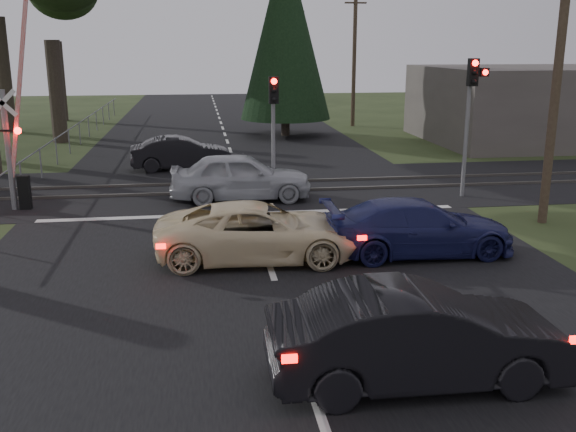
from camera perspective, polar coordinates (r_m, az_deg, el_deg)
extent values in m
plane|color=#273317|center=(12.41, 0.03, -9.37)|extent=(120.00, 120.00, 0.00)
cube|color=black|center=(21.86, -3.64, 1.39)|extent=(14.00, 100.00, 0.01)
cube|color=black|center=(23.81, -4.02, 2.51)|extent=(120.00, 8.00, 0.01)
cube|color=silver|center=(20.12, -3.24, 0.23)|extent=(13.00, 0.35, 0.00)
cube|color=#59544C|center=(23.02, -3.88, 2.19)|extent=(120.00, 0.12, 0.10)
cube|color=#59544C|center=(24.58, -4.16, 3.00)|extent=(120.00, 0.12, 0.10)
cylinder|color=slate|center=(22.05, -23.59, 5.32)|extent=(0.18, 0.18, 3.80)
cube|color=white|center=(21.79, -24.07, 9.16)|extent=(0.88, 0.03, 0.88)
cube|color=white|center=(21.79, -24.07, 9.16)|extent=(0.88, 0.03, 0.88)
cube|color=black|center=(21.89, -23.82, 6.96)|extent=(0.90, 0.06, 0.06)
sphere|color=#FF0C07|center=(21.72, -22.90, 7.00)|extent=(0.22, 0.22, 0.22)
cube|color=black|center=(22.20, -22.36, 1.94)|extent=(0.35, 0.25, 1.10)
cube|color=red|center=(21.70, -22.75, 10.87)|extent=(1.16, 0.10, 5.93)
cylinder|color=slate|center=(22.92, 15.52, 6.34)|extent=(0.14, 0.14, 3.80)
cube|color=black|center=(22.55, 16.12, 12.17)|extent=(0.32, 0.24, 0.90)
sphere|color=#FF0C07|center=(22.42, 16.31, 12.92)|extent=(0.20, 0.20, 0.20)
sphere|color=black|center=(22.43, 16.26, 12.15)|extent=(0.18, 0.18, 0.18)
sphere|color=black|center=(22.44, 16.20, 11.39)|extent=(0.18, 0.18, 0.18)
cube|color=black|center=(22.70, 17.02, 12.12)|extent=(0.28, 0.22, 0.28)
sphere|color=#FF0C07|center=(22.60, 17.14, 12.10)|extent=(0.18, 0.18, 0.18)
cylinder|color=slate|center=(22.43, -1.31, 5.92)|extent=(0.14, 0.14, 3.20)
cube|color=black|center=(22.02, -1.28, 11.12)|extent=(0.32, 0.24, 0.90)
sphere|color=#FF0C07|center=(21.87, -1.25, 11.88)|extent=(0.20, 0.20, 0.20)
sphere|color=black|center=(21.89, -1.24, 11.10)|extent=(0.18, 0.18, 0.18)
sphere|color=black|center=(21.91, -1.24, 10.32)|extent=(0.18, 0.18, 0.18)
cylinder|color=#4C3D2D|center=(19.95, 22.89, 12.04)|extent=(0.26, 0.26, 9.00)
cylinder|color=#4C3D2D|center=(42.42, 5.91, 14.02)|extent=(0.26, 0.26, 9.00)
cube|color=#4C3D2D|center=(42.50, 6.03, 18.33)|extent=(1.40, 0.10, 0.10)
cylinder|color=#4C3D2D|center=(66.97, 0.67, 14.39)|extent=(0.26, 0.26, 9.00)
cube|color=#4C3D2D|center=(67.05, 0.68, 17.72)|extent=(1.80, 0.12, 0.12)
cube|color=#4C3D2D|center=(67.01, 0.67, 17.12)|extent=(1.40, 0.10, 0.10)
cylinder|color=#473D33|center=(37.03, -19.89, 10.32)|extent=(0.80, 0.80, 5.40)
cylinder|color=#473D33|center=(42.79, -23.98, 11.34)|extent=(0.89, 0.89, 6.75)
cylinder|color=#473D33|center=(48.19, -19.66, 11.20)|extent=(0.80, 0.80, 5.40)
cylinder|color=#473D33|center=(37.77, -0.24, 8.67)|extent=(0.50, 0.50, 2.00)
cone|color=black|center=(37.56, -0.24, 16.27)|extent=(5.20, 5.20, 10.00)
cube|color=#59514C|center=(38.67, 22.75, 9.17)|extent=(14.00, 10.00, 4.00)
imported|color=beige|center=(15.68, -2.63, -1.43)|extent=(5.12, 2.58, 1.39)
imported|color=black|center=(10.24, 11.49, -10.46)|extent=(4.68, 1.67, 1.54)
imported|color=#ABAFB4|center=(21.80, -4.23, 3.51)|extent=(4.78, 1.97, 1.62)
imported|color=#1A1D4F|center=(16.37, 11.49, -1.01)|extent=(4.80, 1.97, 1.39)
imported|color=black|center=(27.64, -9.48, 5.53)|extent=(4.32, 1.83, 1.39)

